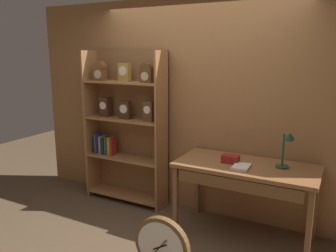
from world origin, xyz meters
TOP-DOWN VIEW (x-y plane):
  - back_wood_panel at (0.00, 1.27)m, footprint 4.80×0.05m
  - bookshelf at (-0.94, 1.08)m, footprint 1.12×0.31m
  - workbench at (0.74, 0.84)m, footprint 1.45×0.69m
  - desk_lamp at (1.11, 0.92)m, footprint 0.18×0.18m
  - toolbox_small at (0.57, 0.84)m, footprint 0.18×0.11m
  - open_repair_manual at (0.72, 0.74)m, footprint 0.17×0.23m
  - round_clock_large at (0.29, -0.14)m, footprint 0.52×0.11m

SIDE VIEW (x-z plane):
  - round_clock_large at x=0.29m, z-range 0.00..0.57m
  - workbench at x=0.74m, z-range 0.32..1.14m
  - open_repair_manual at x=0.72m, z-range 0.82..0.84m
  - toolbox_small at x=0.57m, z-range 0.82..0.90m
  - bookshelf at x=-0.94m, z-range 0.04..2.02m
  - desk_lamp at x=1.11m, z-range 0.84..1.25m
  - back_wood_panel at x=0.00m, z-range 0.00..2.60m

